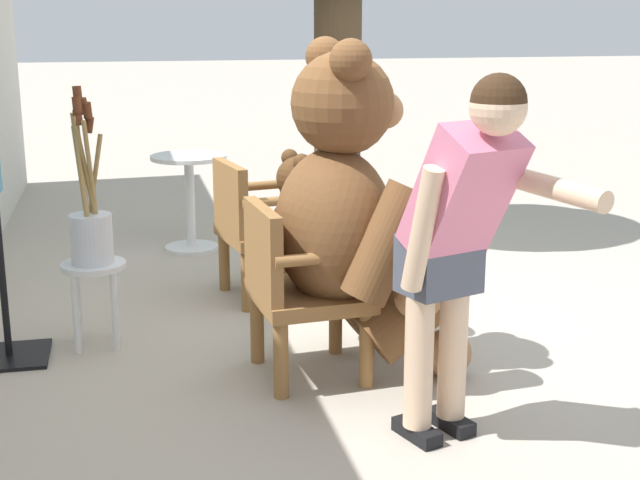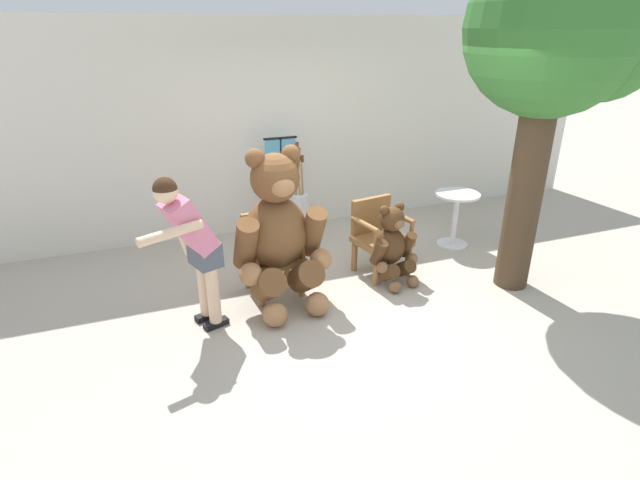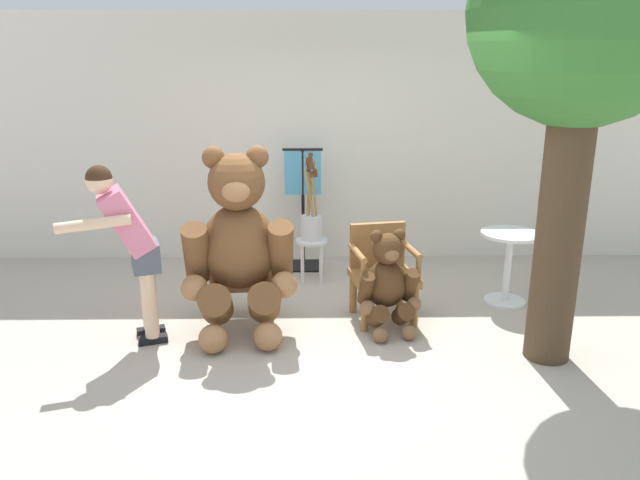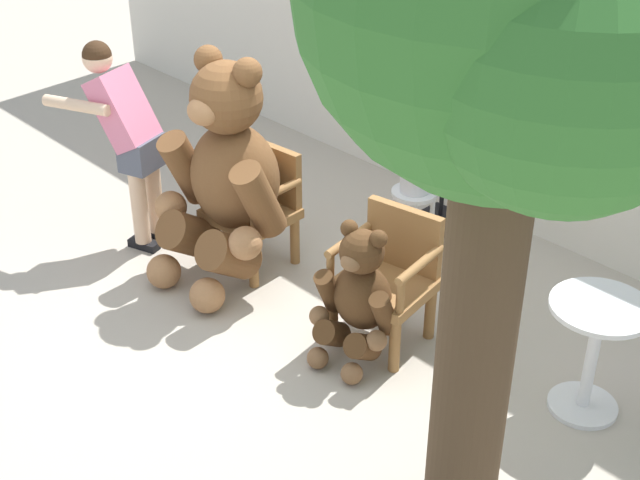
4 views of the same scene
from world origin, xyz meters
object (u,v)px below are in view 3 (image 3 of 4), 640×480
at_px(person_visitor, 129,239).
at_px(white_stool, 312,249).
at_px(round_side_table, 508,259).
at_px(patio_tree, 596,25).
at_px(clothing_display_stand, 303,206).
at_px(brush_bucket, 311,220).
at_px(wooden_chair_right, 382,270).
at_px(teddy_bear_large, 239,244).
at_px(wooden_chair_left, 242,270).
at_px(teddy_bear_small, 388,282).

relative_size(person_visitor, white_stool, 3.32).
relative_size(white_stool, round_side_table, 0.64).
bearing_deg(patio_tree, clothing_display_stand, 132.16).
bearing_deg(brush_bucket, white_stool, -36.50).
xyz_separation_m(white_stool, patio_tree, (1.96, -1.83, 2.19)).
bearing_deg(clothing_display_stand, round_side_table, -28.97).
relative_size(wooden_chair_right, teddy_bear_large, 0.53).
relative_size(teddy_bear_large, brush_bucket, 1.76).
xyz_separation_m(wooden_chair_right, teddy_bear_large, (-1.27, -0.27, 0.33)).
height_order(wooden_chair_left, person_visitor, person_visitor).
distance_m(wooden_chair_right, person_visitor, 2.23).
xyz_separation_m(teddy_bear_small, brush_bucket, (-0.66, 1.26, 0.23)).
bearing_deg(round_side_table, clothing_display_stand, 151.03).
relative_size(teddy_bear_small, white_stool, 1.99).
height_order(white_stool, clothing_display_stand, clothing_display_stand).
bearing_deg(wooden_chair_left, patio_tree, -18.24).
relative_size(wooden_chair_left, wooden_chair_right, 1.00).
bearing_deg(teddy_bear_small, wooden_chair_right, 93.89).
xyz_separation_m(round_side_table, patio_tree, (0.06, -1.17, 2.10)).
relative_size(wooden_chair_right, clothing_display_stand, 0.63).
relative_size(wooden_chair_right, person_visitor, 0.56).
xyz_separation_m(teddy_bear_large, patio_tree, (2.59, -0.59, 1.75)).
xyz_separation_m(person_visitor, white_stool, (1.49, 1.44, -0.55)).
xyz_separation_m(brush_bucket, clothing_display_stand, (-0.09, 0.44, 0.05)).
xyz_separation_m(teddy_bear_large, clothing_display_stand, (0.53, 1.68, -0.08)).
height_order(white_stool, patio_tree, patio_tree).
bearing_deg(person_visitor, brush_bucket, 44.19).
bearing_deg(round_side_table, brush_bucket, 160.89).
bearing_deg(patio_tree, teddy_bear_small, 156.46).
distance_m(white_stool, brush_bucket, 0.32).
distance_m(white_stool, round_side_table, 2.01).
bearing_deg(round_side_table, wooden_chair_right, -166.09).
bearing_deg(wooden_chair_right, person_visitor, -167.42).
relative_size(brush_bucket, patio_tree, 0.27).
bearing_deg(person_visitor, wooden_chair_right, 12.58).
distance_m(person_visitor, brush_bucket, 2.09).
bearing_deg(wooden_chair_left, clothing_display_stand, 68.91).
xyz_separation_m(wooden_chair_right, teddy_bear_small, (0.02, -0.29, -0.01)).
xyz_separation_m(round_side_table, clothing_display_stand, (-1.99, 1.10, 0.27)).
relative_size(white_stool, clothing_display_stand, 0.34).
bearing_deg(white_stool, wooden_chair_right, -56.52).
bearing_deg(clothing_display_stand, patio_tree, -47.84).
bearing_deg(teddy_bear_large, person_visitor, -166.48).
bearing_deg(round_side_table, person_visitor, -166.92).
bearing_deg(brush_bucket, wooden_chair_left, -123.30).
distance_m(white_stool, patio_tree, 3.46).
distance_m(teddy_bear_large, brush_bucket, 1.39).
height_order(brush_bucket, patio_tree, patio_tree).
relative_size(brush_bucket, clothing_display_stand, 0.68).
bearing_deg(wooden_chair_right, round_side_table, 13.91).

